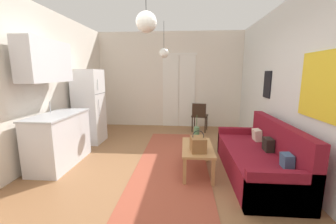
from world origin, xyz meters
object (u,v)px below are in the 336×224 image
bamboo_vase (196,134)px  pendant_lamp_near (146,22)px  pendant_lamp_far (164,53)px  refrigerator (89,107)px  handbag (198,144)px  accent_chair (200,115)px  coffee_table (197,150)px  couch (260,159)px

bamboo_vase → pendant_lamp_near: bearing=-138.1°
pendant_lamp_far → refrigerator: bearing=-163.2°
handbag → accent_chair: bearing=85.6°
coffee_table → handbag: 0.28m
coffee_table → pendant_lamp_near: bearing=-155.2°
handbag → accent_chair: size_ratio=0.41×
handbag → pendant_lamp_far: 2.73m
pendant_lamp_near → couch: bearing=9.3°
handbag → bamboo_vase: bearing=89.5°
accent_chair → coffee_table: bearing=98.4°
bamboo_vase → handbag: (-0.01, -0.55, -0.01)m
accent_chair → refrigerator: bearing=36.1°
couch → pendant_lamp_near: (-1.74, -0.28, 2.03)m
bamboo_vase → refrigerator: refrigerator is taller
refrigerator → accent_chair: size_ratio=2.10×
bamboo_vase → handbag: bamboo_vase is taller
pendant_lamp_near → handbag: bearing=9.5°
accent_chair → pendant_lamp_far: (-0.94, -0.60, 1.63)m
handbag → pendant_lamp_far: bearing=108.8°
bamboo_vase → accent_chair: 2.19m
couch → refrigerator: (-3.43, 1.45, 0.58)m
coffee_table → refrigerator: (-2.43, 1.39, 0.47)m
couch → pendant_lamp_near: pendant_lamp_near is taller
accent_chair → couch: bearing=120.1°
couch → bamboo_vase: bamboo_vase is taller
coffee_table → handbag: bearing=-91.5°
coffee_table → pendant_lamp_far: pendant_lamp_far is taller
couch → handbag: 1.05m
couch → accent_chair: (-0.79, 2.57, 0.20)m
coffee_table → couch: bearing=-3.6°
bamboo_vase → couch: bearing=-21.4°
couch → refrigerator: size_ratio=1.20×
coffee_table → refrigerator: refrigerator is taller
couch → pendant_lamp_far: 3.19m
pendant_lamp_near → pendant_lamp_far: size_ratio=0.79×
refrigerator → handbag: bearing=-33.6°
bamboo_vase → refrigerator: size_ratio=0.27×
coffee_table → refrigerator: size_ratio=0.56×
coffee_table → pendant_lamp_near: (-0.75, -0.35, 1.92)m
couch → coffee_table: 1.00m
handbag → refrigerator: refrigerator is taller
pendant_lamp_far → handbag: bearing=-71.2°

